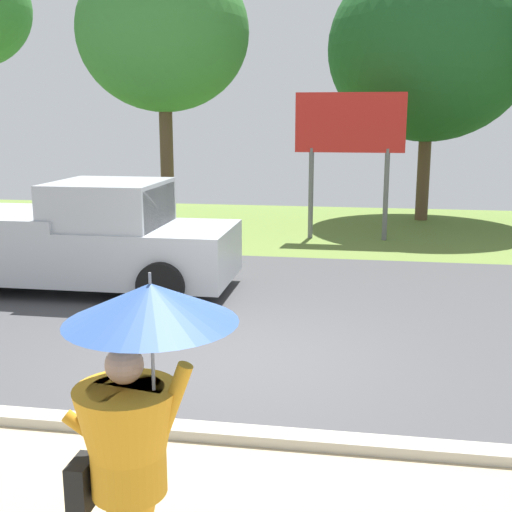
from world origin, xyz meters
name	(u,v)px	position (x,y,z in m)	size (l,w,h in m)	color
ground_plane	(269,298)	(0.00, 2.95, -0.05)	(40.00, 22.00, 0.20)	#424244
monk_pedestrian	(134,447)	(0.23, -4.19, 1.09)	(1.06, 0.97, 2.13)	orange
pickup_truck	(85,239)	(-3.21, 2.90, 0.87)	(5.20, 2.28, 1.88)	#ADB2BA
roadside_billboard	(350,133)	(1.16, 8.32, 2.55)	(2.60, 0.12, 3.50)	slate
tree_left_far	(163,33)	(-3.79, 9.69, 5.08)	(4.51, 4.51, 7.15)	brown
tree_right_far	(430,48)	(3.22, 11.71, 4.79)	(5.63, 5.63, 7.35)	brown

